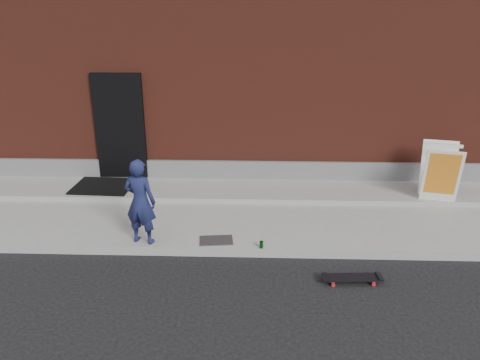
{
  "coord_description": "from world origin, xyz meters",
  "views": [
    {
      "loc": [
        0.28,
        -6.63,
        3.87
      ],
      "look_at": [
        0.02,
        0.8,
        1.04
      ],
      "focal_mm": 35.0,
      "sensor_mm": 36.0,
      "label": 1
    }
  ],
  "objects_px": {
    "child": "(140,202)",
    "soda_can": "(261,245)",
    "pizza_sign": "(440,172)",
    "skateboard": "(352,278)"
  },
  "relations": [
    {
      "from": "child",
      "to": "soda_can",
      "type": "distance_m",
      "value": 2.07
    },
    {
      "from": "skateboard",
      "to": "soda_can",
      "type": "distance_m",
      "value": 1.52
    },
    {
      "from": "skateboard",
      "to": "child",
      "type": "bearing_deg",
      "value": 165.09
    },
    {
      "from": "skateboard",
      "to": "soda_can",
      "type": "height_order",
      "value": "soda_can"
    },
    {
      "from": "pizza_sign",
      "to": "soda_can",
      "type": "distance_m",
      "value": 4.0
    },
    {
      "from": "child",
      "to": "soda_can",
      "type": "xyz_separation_m",
      "value": [
        1.96,
        -0.15,
        -0.66
      ]
    },
    {
      "from": "child",
      "to": "skateboard",
      "type": "height_order",
      "value": "child"
    },
    {
      "from": "pizza_sign",
      "to": "child",
      "type": "bearing_deg",
      "value": -161.86
    },
    {
      "from": "skateboard",
      "to": "soda_can",
      "type": "relative_size",
      "value": 7.23
    },
    {
      "from": "child",
      "to": "skateboard",
      "type": "relative_size",
      "value": 1.67
    }
  ]
}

